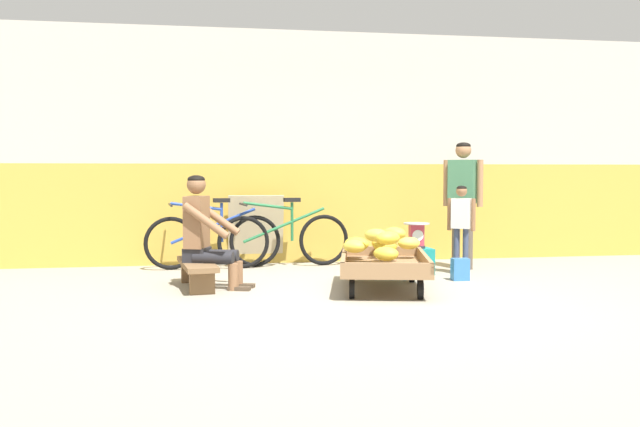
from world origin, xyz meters
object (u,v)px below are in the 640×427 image
Objects in this scene: sign_board at (256,230)px; customer_adult at (463,190)px; banana_cart at (384,266)px; plastic_crate at (416,261)px; shopping_bag at (460,269)px; bicycle_near_left at (213,240)px; weighing_scale at (416,235)px; bicycle_far_left at (284,238)px; customer_child at (461,220)px; low_bench at (197,268)px; vendor_seated at (205,232)px.

sign_board is 2.63m from customer_adult.
customer_adult is (1.33, 1.32, 0.71)m from banana_cart.
plastic_crate is 1.50× the size of shopping_bag.
weighing_scale is at bearing -21.59° from bicycle_near_left.
shopping_bag is at bearing -112.55° from customer_adult.
customer_child reaches higher than bicycle_far_left.
sign_board is (0.74, 1.77, 0.24)m from low_bench.
customer_adult is at bearing -10.67° from bicycle_near_left.
customer_adult is at bearing 66.82° from customer_child.
plastic_crate is 0.62m from shopping_bag.
customer_child is (2.98, 0.46, 0.43)m from low_bench.
customer_child is at bearing 8.81° from low_bench.
vendor_seated reaches higher than weighing_scale.
plastic_crate is (0.64, 0.97, -0.09)m from banana_cart.
bicycle_near_left reaches higher than shopping_bag.
customer_adult is 0.56m from customer_child.
bicycle_near_left is (-1.64, 1.88, 0.11)m from banana_cart.
customer_child reaches higher than shopping_bag.
vendor_seated is (-1.75, 0.40, 0.33)m from banana_cart.
customer_adult reaches higher than sign_board.
shopping_bag is (0.33, -0.53, -0.33)m from weighing_scale.
weighing_scale is 0.34× the size of sign_board.
low_bench is 1.11× the size of customer_child.
weighing_scale is at bearing 170.87° from customer_child.
low_bench is at bearing -126.22° from bicycle_far_left.
shopping_bag is (0.33, -0.53, -0.03)m from plastic_crate.
weighing_scale is 1.25× the size of shopping_bag.
bicycle_far_left is at bearing 153.00° from customer_child.
plastic_crate is at bearing -35.07° from sign_board.
bicycle_near_left is 1.00× the size of bicycle_far_left.
customer_child is at bearing -113.18° from customer_adult.
customer_adult is 6.38× the size of shopping_bag.
banana_cart is 2.46m from sign_board.
bicycle_far_left is at bearing 147.66° from plastic_crate.
weighing_scale is (0.00, -0.00, 0.30)m from plastic_crate.
customer_adult reaches higher than plastic_crate.
weighing_scale is 0.20× the size of customer_adult.
bicycle_far_left is (0.97, 1.47, -0.21)m from vendor_seated.
shopping_bag is at bearing 0.36° from low_bench.
bicycle_far_left is at bearing 165.24° from customer_adult.
sign_board is 0.58× the size of customer_adult.
bicycle_near_left is 0.87m from bicycle_far_left.
low_bench is at bearing -112.64° from sign_board.
bicycle_near_left is at bearing 158.41° from weighing_scale.
plastic_crate is 2.15m from sign_board.
plastic_crate is at bearing -153.52° from customer_adult.
bicycle_far_left reaches higher than weighing_scale.
low_bench is at bearing -164.33° from customer_adult.
vendor_seated is at bearing -163.45° from customer_adult.
sign_board is at bearing 144.93° from plastic_crate.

